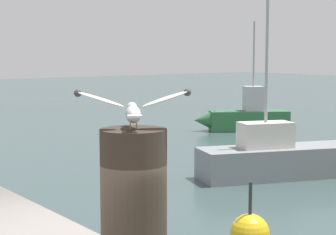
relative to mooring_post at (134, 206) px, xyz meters
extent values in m
cylinder|color=#382D23|center=(0.00, 0.00, 0.00)|extent=(0.39, 0.39, 0.91)
cylinder|color=tan|center=(0.02, 0.01, 0.47)|extent=(0.01, 0.01, 0.04)
cylinder|color=tan|center=(0.00, -0.02, 0.47)|extent=(0.01, 0.01, 0.04)
ellipsoid|color=silver|center=(0.00, 0.00, 0.54)|extent=(0.24, 0.19, 0.10)
sphere|color=silver|center=(-0.11, 0.07, 0.57)|extent=(0.06, 0.06, 0.06)
cone|color=yellow|center=(-0.16, 0.09, 0.56)|extent=(0.05, 0.04, 0.02)
cube|color=silver|center=(0.13, -0.07, 0.55)|extent=(0.10, 0.10, 0.01)
ellipsoid|color=silver|center=(0.10, 0.16, 0.63)|extent=(0.24, 0.30, 0.11)
sphere|color=#393939|center=(0.17, 0.27, 0.67)|extent=(0.04, 0.04, 0.04)
ellipsoid|color=silver|center=(-0.09, -0.17, 0.63)|extent=(0.24, 0.30, 0.11)
sphere|color=#393939|center=(-0.15, -0.28, 0.67)|extent=(0.04, 0.04, 0.04)
cube|color=gray|center=(-7.12, 9.50, -1.87)|extent=(2.77, 4.97, 0.77)
cube|color=silver|center=(-7.39, 8.77, -1.17)|extent=(1.07, 1.45, 0.63)
cylinder|color=#A5A5A8|center=(-7.39, 8.77, 0.67)|extent=(0.08, 0.08, 3.04)
cube|color=#2D6B3D|center=(-13.95, 14.66, -1.85)|extent=(2.40, 3.11, 0.79)
cone|color=#2D6B3D|center=(-14.88, 13.15, -1.81)|extent=(1.15, 1.15, 0.84)
cube|color=#B2B2B7|center=(-13.87, 14.79, -0.97)|extent=(0.99, 0.99, 0.97)
cylinder|color=#A5A5A8|center=(-13.87, 14.79, 0.77)|extent=(0.08, 0.08, 2.52)
sphere|color=yellow|center=(-3.01, 3.94, -1.66)|extent=(0.56, 0.56, 0.56)
cylinder|color=#2D2D2D|center=(-3.01, 3.94, -1.17)|extent=(0.05, 0.05, 0.50)
camera|label=1|loc=(2.85, -1.88, 0.91)|focal=63.83mm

